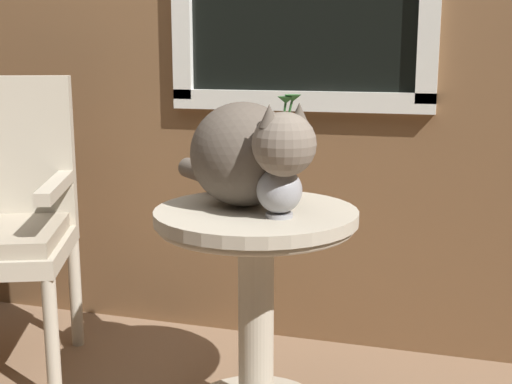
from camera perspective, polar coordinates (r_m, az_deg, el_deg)
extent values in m
cube|color=silver|center=(2.41, 3.61, 7.67)|extent=(0.94, 0.03, 0.07)
cylinder|color=#B2A893|center=(1.99, 0.00, -10.56)|extent=(0.10, 0.10, 0.57)
cylinder|color=#B2A893|center=(1.89, 0.00, -2.00)|extent=(0.57, 0.57, 0.03)
torus|color=#B2A893|center=(1.90, 0.00, -2.81)|extent=(0.55, 0.55, 0.02)
cylinder|color=#B2A893|center=(2.20, -16.84, -12.04)|extent=(0.04, 0.04, 0.41)
cylinder|color=#B2A893|center=(2.60, -15.00, -8.21)|extent=(0.04, 0.04, 0.41)
cube|color=#B2A893|center=(2.51, -20.59, 3.16)|extent=(0.47, 0.24, 0.53)
cube|color=#B2A893|center=(2.28, -16.52, 0.49)|extent=(0.21, 0.43, 0.04)
ellipsoid|color=brown|center=(1.91, -1.09, 3.20)|extent=(0.44, 0.43, 0.30)
sphere|color=#76695D|center=(1.73, 2.39, 4.04)|extent=(0.17, 0.17, 0.17)
cone|color=brown|center=(1.70, 1.12, 6.46)|extent=(0.05, 0.05, 0.06)
cone|color=brown|center=(1.75, 3.67, 6.59)|extent=(0.05, 0.05, 0.06)
cylinder|color=brown|center=(2.12, -4.12, 1.55)|extent=(0.26, 0.24, 0.07)
cylinder|color=#99999E|center=(1.80, 1.97, -1.95)|extent=(0.07, 0.07, 0.01)
ellipsoid|color=#99999E|center=(1.79, 1.99, 0.14)|extent=(0.12, 0.12, 0.12)
cylinder|color=#99999E|center=(1.77, 2.00, 2.42)|extent=(0.07, 0.07, 0.05)
torus|color=#99999E|center=(1.77, 2.01, 3.25)|extent=(0.09, 0.09, 0.01)
cylinder|color=#2D662D|center=(1.75, 2.55, 5.56)|extent=(0.04, 0.01, 0.15)
cone|color=#2D662D|center=(1.74, 3.11, 7.91)|extent=(0.04, 0.04, 0.02)
cylinder|color=#2D662D|center=(1.75, 2.27, 5.48)|extent=(0.02, 0.02, 0.14)
cone|color=#2D662D|center=(1.74, 2.54, 7.76)|extent=(0.04, 0.04, 0.02)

